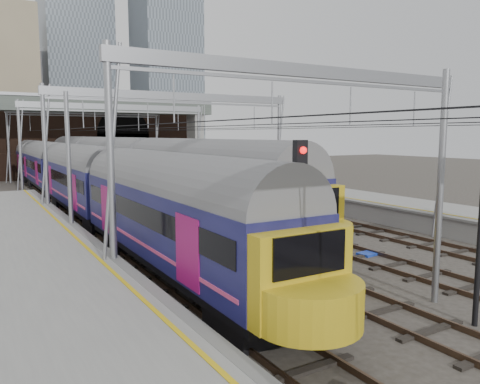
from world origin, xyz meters
TOP-DOWN VIEW (x-y plane):
  - platform_left at (-10.18, 2.50)m, footprint 4.32×55.00m
  - tracks at (0.00, 15.00)m, footprint 14.40×80.00m
  - overhead_line at (0.00, 21.49)m, footprint 16.80×80.00m
  - retaining_wall at (1.40, 51.93)m, footprint 28.00×2.75m
  - overbridge at (0.00, 46.00)m, footprint 28.00×3.00m
  - city_skyline at (2.73, 70.48)m, footprint 37.50×27.50m
  - train_main at (-2.00, 38.53)m, footprint 2.87×66.26m
  - train_second at (-6.00, 30.58)m, footprint 2.58×59.79m
  - signal_near_left at (-4.97, 2.50)m, footprint 0.36×0.47m
  - equip_cover_a at (2.42, 7.12)m, footprint 0.94×0.72m
  - equip_cover_b at (-0.57, 6.84)m, footprint 0.93×0.72m
  - equip_cover_c at (3.09, 9.42)m, footprint 0.87×0.74m

SIDE VIEW (x-z plane):
  - tracks at x=0.00m, z-range -0.09..0.13m
  - equip_cover_c at x=3.09m, z-range 0.00..0.09m
  - equip_cover_b at x=-0.57m, z-range 0.00..0.10m
  - equip_cover_a at x=2.42m, z-range 0.00..0.10m
  - platform_left at x=-10.18m, z-range -0.01..1.11m
  - train_second at x=-6.00m, z-range 0.10..4.62m
  - train_main at x=-2.00m, z-range 0.07..4.98m
  - signal_near_left at x=-4.97m, z-range 0.64..5.62m
  - retaining_wall at x=1.40m, z-range -0.17..8.83m
  - overhead_line at x=0.00m, z-range 2.57..10.57m
  - overbridge at x=0.00m, z-range 2.64..11.89m
  - city_skyline at x=2.73m, z-range -12.91..47.09m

